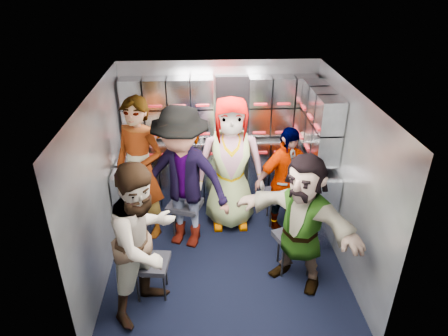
{
  "coord_description": "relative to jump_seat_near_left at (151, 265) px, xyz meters",
  "views": [
    {
      "loc": [
        -0.23,
        -3.97,
        3.35
      ],
      "look_at": [
        0.0,
        0.35,
        1.04
      ],
      "focal_mm": 32.0,
      "sensor_mm": 36.0,
      "label": 1
    }
  ],
  "objects": [
    {
      "name": "floor",
      "position": [
        0.84,
        0.63,
        -0.4
      ],
      "size": [
        3.0,
        3.0,
        0.0
      ],
      "primitive_type": "plane",
      "color": "black",
      "rests_on": "ground"
    },
    {
      "name": "wall_back",
      "position": [
        0.84,
        2.13,
        0.65
      ],
      "size": [
        2.8,
        0.04,
        2.1
      ],
      "primitive_type": "cube",
      "color": "gray",
      "rests_on": "ground"
    },
    {
      "name": "wall_left",
      "position": [
        -0.56,
        0.63,
        0.65
      ],
      "size": [
        0.04,
        3.0,
        2.1
      ],
      "primitive_type": "cube",
      "color": "gray",
      "rests_on": "ground"
    },
    {
      "name": "wall_right",
      "position": [
        2.24,
        0.63,
        0.65
      ],
      "size": [
        0.04,
        3.0,
        2.1
      ],
      "primitive_type": "cube",
      "color": "gray",
      "rests_on": "ground"
    },
    {
      "name": "ceiling",
      "position": [
        0.84,
        0.63,
        1.7
      ],
      "size": [
        2.8,
        3.0,
        0.02
      ],
      "primitive_type": "cube",
      "color": "silver",
      "rests_on": "wall_back"
    },
    {
      "name": "cart_bank_back",
      "position": [
        0.84,
        1.92,
        0.09
      ],
      "size": [
        2.68,
        0.38,
        0.99
      ],
      "primitive_type": "cube",
      "color": "#999EA8",
      "rests_on": "ground"
    },
    {
      "name": "cart_bank_left",
      "position": [
        -0.35,
        1.19,
        0.09
      ],
      "size": [
        0.38,
        0.76,
        0.99
      ],
      "primitive_type": "cube",
      "color": "#999EA8",
      "rests_on": "ground"
    },
    {
      "name": "counter",
      "position": [
        0.84,
        1.92,
        0.61
      ],
      "size": [
        2.68,
        0.42,
        0.03
      ],
      "primitive_type": "cube",
      "color": "#B3B5BA",
      "rests_on": "cart_bank_back"
    },
    {
      "name": "locker_bank_back",
      "position": [
        0.84,
        1.98,
        1.09
      ],
      "size": [
        2.68,
        0.28,
        0.82
      ],
      "primitive_type": "cube",
      "color": "#999EA8",
      "rests_on": "wall_back"
    },
    {
      "name": "locker_bank_right",
      "position": [
        2.09,
        1.33,
        1.09
      ],
      "size": [
        0.28,
        1.0,
        0.82
      ],
      "primitive_type": "cube",
      "color": "#999EA8",
      "rests_on": "wall_right"
    },
    {
      "name": "right_cabinet",
      "position": [
        2.09,
        1.23,
        0.1
      ],
      "size": [
        0.28,
        1.2,
        1.0
      ],
      "primitive_type": "cube",
      "color": "#999EA8",
      "rests_on": "ground"
    },
    {
      "name": "coffee_niche",
      "position": [
        1.02,
        2.04,
        1.07
      ],
      "size": [
        0.46,
        0.16,
        0.84
      ],
      "primitive_type": null,
      "color": "black",
      "rests_on": "wall_back"
    },
    {
      "name": "red_latch_strip",
      "position": [
        0.84,
        1.72,
        0.48
      ],
      "size": [
        2.6,
        0.02,
        0.03
      ],
      "primitive_type": "cube",
      "color": "#A9151C",
      "rests_on": "cart_bank_back"
    },
    {
      "name": "jump_seat_near_left",
      "position": [
        0.0,
        0.0,
        0.0
      ],
      "size": [
        0.43,
        0.41,
        0.46
      ],
      "rotation": [
        0.0,
        0.0,
        -0.12
      ],
      "color": "black",
      "rests_on": "ground"
    },
    {
      "name": "jump_seat_mid_left",
      "position": [
        0.34,
        1.08,
        0.02
      ],
      "size": [
        0.51,
        0.5,
        0.48
      ],
      "rotation": [
        0.0,
        0.0,
        -0.33
      ],
      "color": "black",
      "rests_on": "ground"
    },
    {
      "name": "jump_seat_center",
      "position": [
        0.95,
        1.48,
        0.03
      ],
      "size": [
        0.43,
        0.4,
        0.49
      ],
      "rotation": [
        0.0,
        0.0,
        -0.02
      ],
      "color": "black",
      "rests_on": "ground"
    },
    {
      "name": "jump_seat_mid_right",
      "position": [
        1.65,
        1.29,
        0.03
      ],
      "size": [
        0.51,
        0.49,
        0.49
      ],
      "rotation": [
        0.0,
        0.0,
        0.3
      ],
      "color": "black",
      "rests_on": "ground"
    },
    {
      "name": "jump_seat_near_right",
      "position": [
        1.64,
        0.31,
        0.03
      ],
      "size": [
        0.53,
        0.51,
        0.49
      ],
      "rotation": [
        0.0,
        0.0,
        0.35
      ],
      "color": "black",
      "rests_on": "ground"
    },
    {
      "name": "attendant_standing",
      "position": [
        -0.21,
        1.16,
        0.55
      ],
      "size": [
        0.83,
        0.72,
        1.9
      ],
      "primitive_type": "imported",
      "rotation": [
        0.0,
        0.0,
        -0.48
      ],
      "color": "black",
      "rests_on": "ground"
    },
    {
      "name": "attendant_arc_a",
      "position": [
        -0.0,
        -0.18,
        0.46
      ],
      "size": [
        1.02,
        1.06,
        1.72
      ],
      "primitive_type": "imported",
      "rotation": [
        0.0,
        0.0,
        0.94
      ],
      "color": "black",
      "rests_on": "ground"
    },
    {
      "name": "attendant_arc_b",
      "position": [
        0.34,
        0.9,
        0.54
      ],
      "size": [
        1.38,
        1.09,
        1.88
      ],
      "primitive_type": "imported",
      "rotation": [
        0.0,
        0.0,
        -0.37
      ],
      "color": "black",
      "rests_on": "ground"
    },
    {
      "name": "attendant_arc_c",
      "position": [
        0.95,
        1.3,
        0.52
      ],
      "size": [
        0.91,
        0.59,
        1.84
      ],
      "primitive_type": "imported",
      "rotation": [
        0.0,
        0.0,
        -0.01
      ],
      "color": "black",
      "rests_on": "ground"
    },
    {
      "name": "attendant_arc_d",
      "position": [
        1.65,
        1.11,
        0.35
      ],
      "size": [
        0.95,
        0.66,
        1.5
      ],
      "primitive_type": "imported",
      "rotation": [
        0.0,
        0.0,
        0.37
      ],
      "color": "black",
      "rests_on": "ground"
    },
    {
      "name": "attendant_arc_e",
      "position": [
        1.64,
        0.13,
        0.4
      ],
      "size": [
        1.44,
        1.34,
        1.61
      ],
      "primitive_type": "imported",
      "rotation": [
        0.0,
        0.0,
        -0.71
      ],
      "color": "black",
      "rests_on": "ground"
    },
    {
      "name": "bottle_left",
      "position": [
        0.18,
        1.87,
        0.74
      ],
      "size": [
        0.06,
        0.06,
        0.23
      ],
      "primitive_type": "cylinder",
      "color": "white",
      "rests_on": "counter"
    },
    {
      "name": "bottle_mid",
      "position": [
        0.58,
        1.87,
        0.74
      ],
      "size": [
        0.06,
        0.06,
        0.22
      ],
      "primitive_type": "cylinder",
      "color": "white",
      "rests_on": "counter"
    },
    {
      "name": "bottle_right",
      "position": [
        1.99,
        1.87,
        0.75
      ],
      "size": [
        0.07,
        0.07,
        0.24
      ],
      "primitive_type": "cylinder",
      "color": "white",
      "rests_on": "counter"
    },
    {
      "name": "cup_left",
      "position": [
        -0.1,
        1.86,
        0.67
      ],
      "size": [
        0.08,
        0.08,
        0.09
      ],
      "primitive_type": "cylinder",
      "color": "beige",
      "rests_on": "counter"
    },
    {
      "name": "cup_right",
      "position": [
        1.88,
        1.86,
        0.67
      ],
      "size": [
        0.09,
        0.09,
        0.1
      ],
      "primitive_type": "cylinder",
      "color": "beige",
      "rests_on": "counter"
    }
  ]
}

